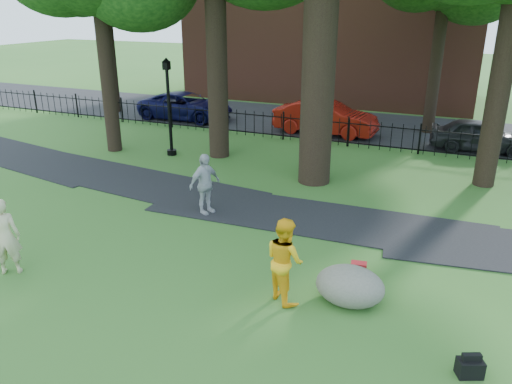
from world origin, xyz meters
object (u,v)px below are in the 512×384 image
at_px(woman, 5,236).
at_px(red_sedan, 325,117).
at_px(man, 285,260).
at_px(lamppost, 169,109).
at_px(boulder, 350,284).

height_order(woman, red_sedan, woman).
xyz_separation_m(woman, red_sedan, (3.15, 15.63, -0.13)).
distance_m(man, lamppost, 11.51).
distance_m(woman, man, 6.43).
relative_size(woman, red_sedan, 0.38).
bearing_deg(man, boulder, -124.66).
height_order(man, lamppost, lamppost).
bearing_deg(woman, lamppost, -114.67).
bearing_deg(lamppost, woman, -76.61).
height_order(woman, man, woman).
bearing_deg(boulder, red_sedan, 107.84).
relative_size(boulder, lamppost, 0.37).
height_order(boulder, red_sedan, red_sedan).
bearing_deg(red_sedan, woman, 170.82).
height_order(woman, boulder, woman).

